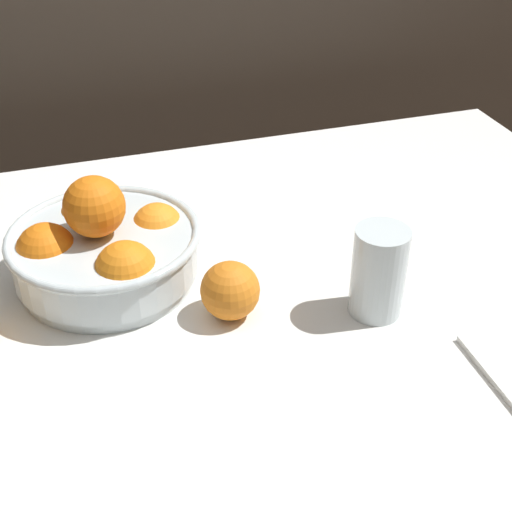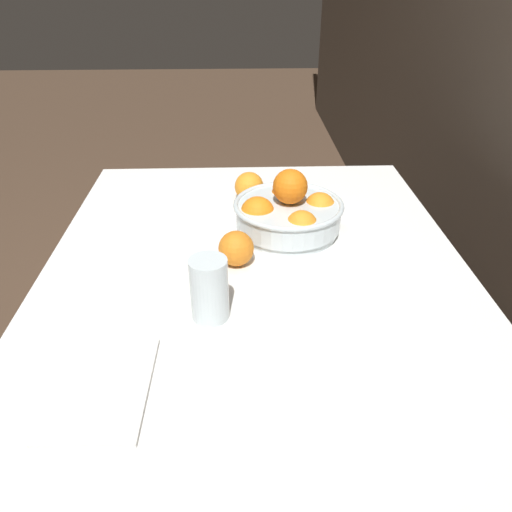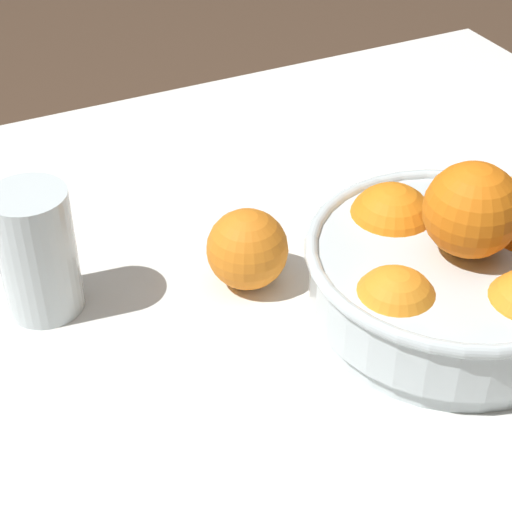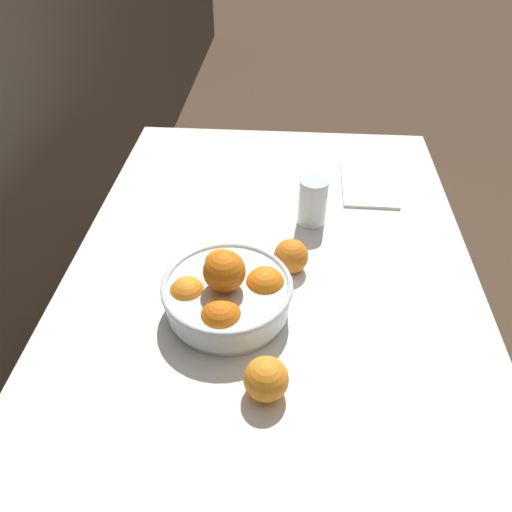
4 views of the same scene
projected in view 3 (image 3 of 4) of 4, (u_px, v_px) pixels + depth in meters
dining_table at (216, 381)px, 0.82m from camera, size 1.26×0.92×0.71m
fruit_bowl at (454, 272)px, 0.75m from camera, size 0.26×0.26×0.16m
juice_glass at (38, 257)px, 0.76m from camera, size 0.07×0.07×0.12m
orange_loose_near_bowl at (247, 249)px, 0.80m from camera, size 0.08×0.08×0.08m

